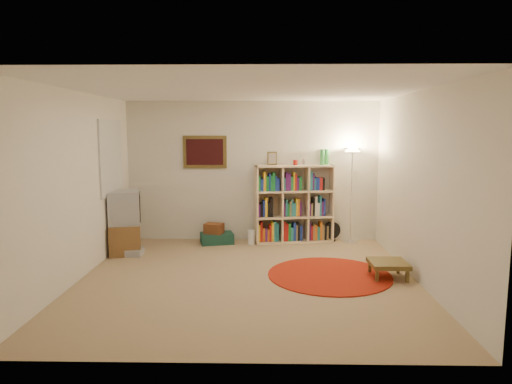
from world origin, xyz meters
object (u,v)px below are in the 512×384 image
floor_fan (331,231)px  tv_stand (125,223)px  suitcase (217,238)px  side_table (388,264)px  floor_lamp (352,164)px  bookshelf (293,205)px

floor_fan → tv_stand: bearing=178.6°
suitcase → side_table: size_ratio=1.27×
floor_fan → side_table: size_ratio=0.72×
floor_lamp → bookshelf: bearing=176.2°
floor_lamp → floor_fan: floor_lamp is taller
floor_fan → tv_stand: 3.59m
floor_lamp → suitcase: bearing=-177.6°
suitcase → bookshelf: bearing=-7.0°
floor_fan → suitcase: size_ratio=0.56×
tv_stand → side_table: size_ratio=2.03×
bookshelf → floor_lamp: (1.02, -0.07, 0.73)m
floor_fan → side_table: (0.47, -2.04, 0.01)m
side_table → bookshelf: bearing=120.3°
floor_fan → tv_stand: (-3.48, -0.81, 0.31)m
suitcase → side_table: (2.52, -1.85, 0.10)m
bookshelf → tv_stand: bookshelf is taller
bookshelf → floor_lamp: size_ratio=0.98×
suitcase → side_table: bearing=-50.3°
tv_stand → side_table: (3.96, -1.23, -0.30)m
suitcase → side_table: 3.13m
bookshelf → tv_stand: 2.89m
floor_fan → floor_lamp: bearing=-31.0°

